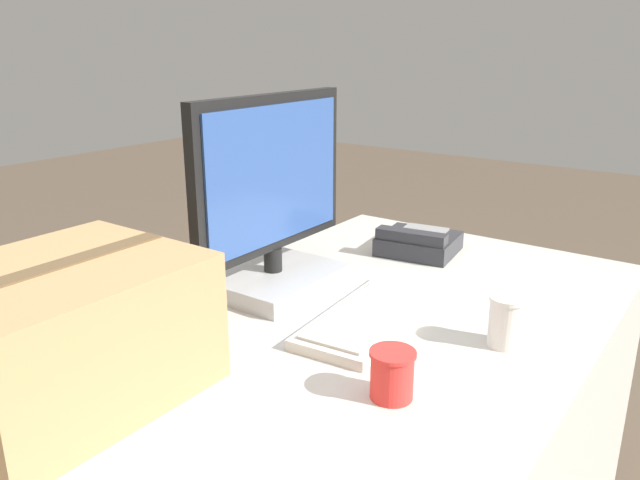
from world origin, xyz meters
The scene contains 6 objects.
monitor centered at (0.21, 0.27, 0.91)m, with size 0.49×0.26×0.46m.
keyboard centered at (0.19, -0.02, 0.74)m, with size 0.43×0.20×0.03m.
desk_phone centered at (0.65, 0.11, 0.75)m, with size 0.22×0.23×0.08m.
paper_cup_left centered at (-0.05, -0.20, 0.77)m, with size 0.08×0.08×0.09m.
paper_cup_right centered at (0.24, -0.29, 0.78)m, with size 0.07×0.07×0.10m.
cardboard_box centered at (-0.36, 0.24, 0.84)m, with size 0.41×0.34×0.23m.
Camera 1 is at (-0.87, -0.63, 1.30)m, focal length 35.00 mm.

